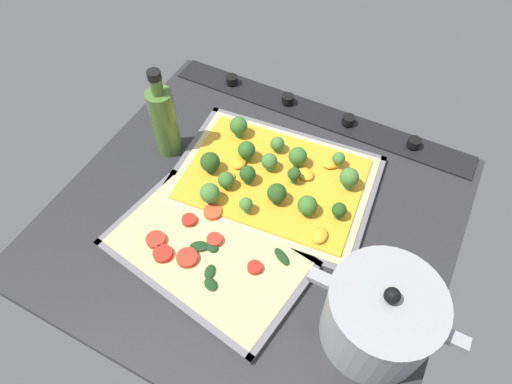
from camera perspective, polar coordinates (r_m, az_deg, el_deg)
ground_plane at (r=90.03cm, az=-0.23°, el=-3.36°), size 74.81×69.60×3.00cm
stove_control_panel at (r=107.28cm, az=7.64°, el=9.80°), size 71.82×7.00×2.60cm
baking_tray_front at (r=92.99cm, az=2.12°, el=1.19°), size 42.75×33.04×1.30cm
broccoli_pizza at (r=91.50cm, az=2.00°, el=1.88°), size 40.14×30.44×6.11cm
baking_tray_back at (r=84.23cm, az=-6.15°, el=-7.81°), size 39.19×27.13×1.30cm
veggie_pizza_back at (r=83.72cm, az=-6.34°, el=-7.48°), size 36.44×24.38×1.90cm
cooking_pot at (r=74.36cm, az=15.25°, el=-14.84°), size 24.24×17.38×15.83cm
oil_bottle at (r=95.19cm, az=-11.43°, el=8.81°), size 5.29×5.29×20.65cm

